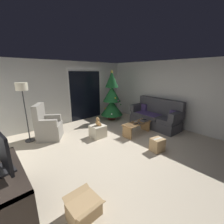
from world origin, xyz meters
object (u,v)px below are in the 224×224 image
Objects in this scene: television at (1,150)px; floor_lamp at (22,93)px; coffee_table at (137,126)px; cardboard_box_open_near_shelf at (84,209)px; teddy_bear_honey at (98,122)px; remote_graphite at (139,123)px; book_stack at (144,120)px; couch at (155,116)px; cardboard_box_taped_mid_floor at (157,145)px; remote_silver at (136,121)px; media_shelf at (8,194)px; christmas_tree at (112,99)px; cell_phone at (144,119)px; ottoman at (98,131)px; armchair at (48,127)px; remote_black at (136,124)px.

floor_lamp is at bearing 71.92° from television.
coffee_table is 2.22× the size of cardboard_box_open_near_shelf.
teddy_bear_honey is at bearing 147.87° from coffee_table.
teddy_bear_honey reaches higher than remote_graphite.
book_stack is 0.15× the size of floor_lamp.
couch is 1.11× the size of floor_lamp.
floor_lamp is (-2.89, 1.87, 1.23)m from coffee_table.
couch is 1.94m from cardboard_box_taped_mid_floor.
book_stack is 1.30m from cardboard_box_taped_mid_floor.
remote_silver is (0.06, 0.18, 0.00)m from remote_graphite.
teddy_bear_honey is at bearing 27.09° from media_shelf.
christmas_tree is 2.58× the size of television.
couch is at bearing 34.25° from cardboard_box_taped_mid_floor.
floor_lamp is (-2.89, 1.96, 1.08)m from remote_graphite.
couch is 0.84m from cell_phone.
remote_graphite is 0.09× the size of floor_lamp.
armchair is at bearing 143.08° from ottoman.
book_stack is at bearing 7.20° from television.
christmas_tree reaches higher than teddy_bear_honey.
ottoman is 0.89× the size of cardboard_box_open_near_shelf.
floor_lamp is 2.48m from ottoman.
remote_graphite is at bearing -90.40° from coffee_table.
couch is 1.07m from remote_silver.
armchair is (-2.39, 1.74, -0.02)m from remote_graphite.
armchair is at bearing 79.90° from cardboard_box_open_near_shelf.
remote_graphite is 1.99m from christmas_tree.
couch is at bearing -24.94° from floor_lamp.
remote_black is at bearing 25.75° from cardboard_box_open_near_shelf.
couch reaches higher than ottoman.
cardboard_box_taped_mid_floor is (-0.53, -1.18, -0.24)m from remote_silver.
coffee_table is at bearing 9.56° from media_shelf.
cardboard_box_open_near_shelf is (-1.80, -2.12, -0.05)m from ottoman.
remote_graphite is (-0.00, -0.09, 0.15)m from coffee_table.
cardboard_box_taped_mid_floor is (0.66, -1.79, -0.02)m from ottoman.
floor_lamp is (-4.02, 1.87, 1.11)m from couch.
ottoman is (-1.13, 0.71, -0.08)m from coffee_table.
cardboard_box_taped_mid_floor is at bearing -158.10° from cell_phone.
cell_phone is at bearing 47.64° from remote_silver.
television is (-4.81, -0.57, 0.64)m from couch.
book_stack is 0.72× the size of cardboard_box_taped_mid_floor.
cell_phone reaches higher than remote_silver.
remote_black is 0.35× the size of ottoman.
cardboard_box_taped_mid_floor is at bearing -107.38° from christmas_tree.
remote_graphite reaches higher than cardboard_box_taped_mid_floor.
teddy_bear_honey is at bearing 162.60° from couch.
remote_silver is 1.08× the size of cell_phone.
cardboard_box_taped_mid_floor is (2.43, -2.95, -1.33)m from floor_lamp.
cell_phone is 0.50× the size of teddy_bear_honey.
book_stack is at bearing 22.50° from cardboard_box_open_near_shelf.
teddy_bear_honey reaches higher than book_stack.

